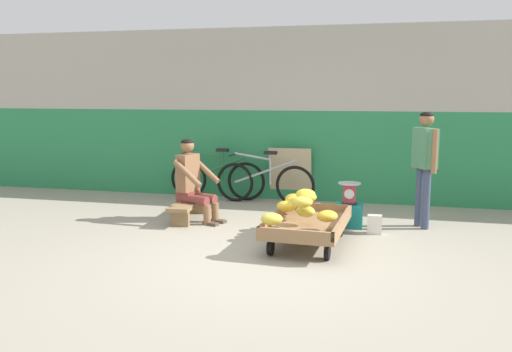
{
  "coord_description": "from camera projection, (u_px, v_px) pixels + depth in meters",
  "views": [
    {
      "loc": [
        1.2,
        -5.36,
        1.78
      ],
      "look_at": [
        -0.3,
        0.97,
        0.75
      ],
      "focal_mm": 37.24,
      "sensor_mm": 36.0,
      "label": 1
    }
  ],
  "objects": [
    {
      "name": "ground_plane",
      "position": [
        263.0,
        260.0,
        5.7
      ],
      "size": [
        80.0,
        80.0,
        0.0
      ],
      "primitive_type": "plane",
      "color": "gray"
    },
    {
      "name": "back_wall",
      "position": [
        308.0,
        115.0,
        8.74
      ],
      "size": [
        16.0,
        0.3,
        2.82
      ],
      "color": "#287F4C",
      "rests_on": "ground"
    },
    {
      "name": "banana_cart",
      "position": [
        308.0,
        225.0,
        6.22
      ],
      "size": [
        0.93,
        1.49,
        0.36
      ],
      "color": "#8E6B47",
      "rests_on": "ground"
    },
    {
      "name": "banana_pile",
      "position": [
        299.0,
        205.0,
        6.26
      ],
      "size": [
        0.86,
        1.38,
        0.26
      ],
      "color": "gold",
      "rests_on": "banana_cart"
    },
    {
      "name": "low_bench",
      "position": [
        188.0,
        206.0,
        7.47
      ],
      "size": [
        0.37,
        1.12,
        0.27
      ],
      "color": "olive",
      "rests_on": "ground"
    },
    {
      "name": "vendor_seated",
      "position": [
        193.0,
        180.0,
        7.36
      ],
      "size": [
        0.73,
        0.6,
        1.14
      ],
      "color": "brown",
      "rests_on": "ground"
    },
    {
      "name": "plastic_crate",
      "position": [
        349.0,
        215.0,
        7.1
      ],
      "size": [
        0.36,
        0.28,
        0.3
      ],
      "color": "#19847F",
      "rests_on": "ground"
    },
    {
      "name": "weighing_scale",
      "position": [
        349.0,
        193.0,
        7.05
      ],
      "size": [
        0.3,
        0.3,
        0.29
      ],
      "color": "#28282D",
      "rests_on": "plastic_crate"
    },
    {
      "name": "bicycle_near_left",
      "position": [
        217.0,
        178.0,
        8.89
      ],
      "size": [
        1.66,
        0.48,
        0.86
      ],
      "color": "black",
      "rests_on": "ground"
    },
    {
      "name": "bicycle_far_left",
      "position": [
        264.0,
        182.0,
        8.52
      ],
      "size": [
        1.66,
        0.48,
        0.86
      ],
      "color": "black",
      "rests_on": "ground"
    },
    {
      "name": "sign_board",
      "position": [
        290.0,
        174.0,
        8.76
      ],
      "size": [
        0.7,
        0.23,
        0.88
      ],
      "color": "#C6B289",
      "rests_on": "ground"
    },
    {
      "name": "customer_adult",
      "position": [
        425.0,
        156.0,
        6.91
      ],
      "size": [
        0.33,
        0.44,
        1.53
      ],
      "color": "#38425B",
      "rests_on": "ground"
    },
    {
      "name": "shopping_bag",
      "position": [
        375.0,
        224.0,
        6.73
      ],
      "size": [
        0.18,
        0.12,
        0.24
      ],
      "primitive_type": "cube",
      "color": "silver",
      "rests_on": "ground"
    }
  ]
}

